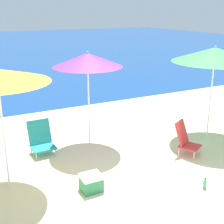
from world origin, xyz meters
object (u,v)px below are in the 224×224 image
object	(u,v)px
cooler_box	(91,183)
beach_chair_red	(185,139)
beach_umbrella_purple	(88,60)
beach_chair_teal	(41,139)
water_bottle	(205,184)
beach_umbrella_green	(215,55)

from	to	relation	value
cooler_box	beach_chair_red	bearing A→B (deg)	9.17
beach_umbrella_purple	beach_chair_teal	distance (m)	2.10
water_bottle	beach_chair_red	bearing A→B (deg)	64.73
beach_chair_teal	cooler_box	xyz separation A→B (m)	(0.37, -2.01, -0.17)
beach_chair_red	water_bottle	world-z (taller)	beach_chair_red
beach_chair_teal	beach_chair_red	size ratio (longest dim) A/B	0.97
beach_umbrella_green	beach_umbrella_purple	bearing A→B (deg)	162.07
beach_umbrella_green	beach_chair_red	size ratio (longest dim) A/B	3.04
beach_umbrella_green	beach_chair_red	distance (m)	2.18
beach_chair_red	beach_umbrella_green	bearing A→B (deg)	-3.45
beach_chair_teal	beach_chair_red	xyz separation A→B (m)	(2.88, -1.60, 0.04)
beach_chair_teal	water_bottle	size ratio (longest dim) A/B	3.37
beach_umbrella_purple	cooler_box	distance (m)	2.80
beach_umbrella_green	water_bottle	distance (m)	3.29
beach_chair_teal	cooler_box	world-z (taller)	beach_chair_teal
beach_chair_teal	water_bottle	distance (m)	3.70
beach_umbrella_green	beach_chair_teal	world-z (taller)	beach_umbrella_green
beach_chair_teal	cooler_box	size ratio (longest dim) A/B	1.98
beach_chair_teal	beach_umbrella_purple	bearing A→B (deg)	-7.69
water_bottle	beach_umbrella_purple	bearing A→B (deg)	111.57
beach_chair_red	cooler_box	bearing A→B (deg)	161.53
beach_umbrella_green	beach_chair_teal	xyz separation A→B (m)	(-4.06, 1.07, -1.80)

